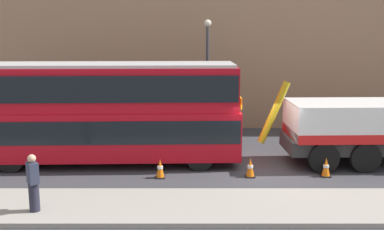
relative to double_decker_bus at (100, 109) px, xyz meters
name	(u,v)px	position (x,y,z in m)	size (l,w,h in m)	color
ground_plane	(262,168)	(6.44, -0.59, -2.23)	(120.00, 120.00, 0.00)	#38383D
near_kerb	(284,206)	(6.44, -4.79, -2.16)	(60.00, 2.80, 0.15)	gray
double_decker_bus	(100,109)	(0.00, 0.00, 0.00)	(11.10, 2.87, 4.06)	#B70C19
pedestrian_onlooker	(33,184)	(-0.96, -5.31, -1.25)	(0.44, 0.48, 1.71)	#232333
traffic_cone_near_bus	(160,169)	(2.46, -1.84, -1.89)	(0.36, 0.36, 0.72)	orange
traffic_cone_midway	(250,168)	(5.78, -1.74, -1.89)	(0.36, 0.36, 0.72)	orange
traffic_cone_near_truck	(325,168)	(8.58, -1.69, -1.89)	(0.36, 0.36, 0.72)	orange
street_lamp	(207,67)	(4.41, 5.07, 1.24)	(0.36, 0.36, 5.83)	#38383D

